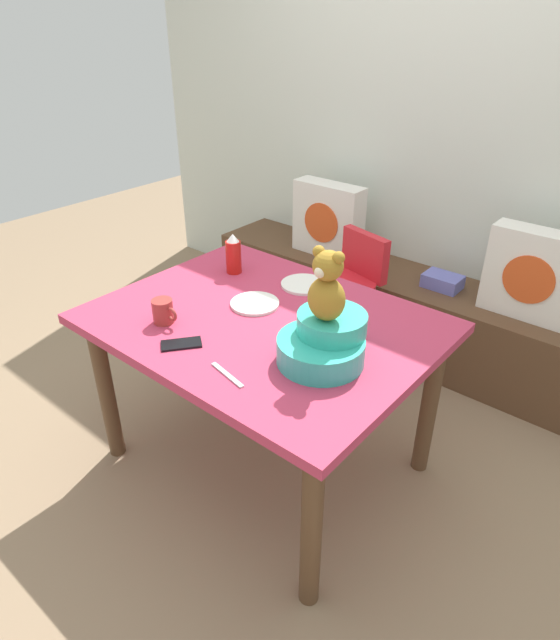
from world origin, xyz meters
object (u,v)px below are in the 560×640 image
object	(u,v)px
pillow_floral_right	(533,275)
cell_phone	(181,344)
book_stack	(442,281)
teddy_bear	(327,287)
pillow_floral_left	(328,220)
highchair	(345,287)
dining_table	(264,340)
ketchup_bottle	(233,255)
dinner_plate_far	(304,284)
dinner_plate_near	(255,304)
infant_seat_teal	(324,342)
coffee_mug	(163,311)

from	to	relation	value
pillow_floral_right	cell_phone	bearing A→B (deg)	-115.52
book_stack	teddy_bear	xyz separation A→B (m)	(0.15, -1.33, 0.52)
teddy_bear	pillow_floral_right	bearing A→B (deg)	77.08
pillow_floral_left	highchair	size ratio (longest dim) A/B	0.56
dining_table	highchair	xyz separation A→B (m)	(-0.15, 0.81, -0.12)
dining_table	ketchup_bottle	world-z (taller)	ketchup_bottle
dinner_plate_far	teddy_bear	bearing A→B (deg)	-45.34
dinner_plate_near	ketchup_bottle	bearing A→B (deg)	148.82
book_stack	teddy_bear	world-z (taller)	teddy_bear
dinner_plate_near	cell_phone	size ratio (longest dim) A/B	1.39
cell_phone	dining_table	bearing A→B (deg)	-69.82
highchair	infant_seat_teal	world-z (taller)	infant_seat_teal
teddy_bear	coffee_mug	distance (m)	0.69
infant_seat_teal	dinner_plate_far	world-z (taller)	infant_seat_teal
highchair	teddy_bear	distance (m)	1.13
teddy_bear	dinner_plate_far	xyz separation A→B (m)	(-0.40, 0.41, -0.27)
pillow_floral_left	coffee_mug	xyz separation A→B (m)	(0.29, -1.49, 0.11)
pillow_floral_right	coffee_mug	size ratio (longest dim) A/B	3.67
teddy_bear	dinner_plate_far	bearing A→B (deg)	134.66
pillow_floral_right	dinner_plate_far	size ratio (longest dim) A/B	2.20
book_stack	teddy_bear	bearing A→B (deg)	-83.57
ketchup_bottle	infant_seat_teal	bearing A→B (deg)	-23.00
infant_seat_teal	ketchup_bottle	size ratio (longest dim) A/B	1.78
dining_table	highchair	distance (m)	0.83
pillow_floral_left	coffee_mug	size ratio (longest dim) A/B	3.67
pillow_floral_left	teddy_bear	distance (m)	1.63
teddy_bear	ketchup_bottle	bearing A→B (deg)	156.96
pillow_floral_right	cell_phone	size ratio (longest dim) A/B	3.06
coffee_mug	dinner_plate_far	bearing A→B (deg)	70.01
pillow_floral_left	highchair	distance (m)	0.61
infant_seat_teal	coffee_mug	xyz separation A→B (m)	(-0.62, -0.19, -0.02)
pillow_floral_left	dining_table	world-z (taller)	pillow_floral_left
dining_table	highchair	bearing A→B (deg)	100.49
teddy_bear	dinner_plate_near	bearing A→B (deg)	162.76
pillow_floral_right	dining_table	xyz separation A→B (m)	(-0.64, -1.23, -0.04)
highchair	dining_table	bearing A→B (deg)	-79.51
pillow_floral_left	teddy_bear	bearing A→B (deg)	-55.06
ketchup_bottle	cell_phone	xyz separation A→B (m)	(0.29, -0.57, -0.08)
infant_seat_teal	ketchup_bottle	distance (m)	0.80
highchair	ketchup_bottle	xyz separation A→B (m)	(-0.24, -0.58, 0.31)
highchair	pillow_floral_right	bearing A→B (deg)	27.68
cell_phone	pillow_floral_right	bearing A→B (deg)	-78.28
ketchup_bottle	cell_phone	distance (m)	0.64
pillow_floral_left	dinner_plate_near	distance (m)	1.26
pillow_floral_right	cell_phone	world-z (taller)	pillow_floral_right
pillow_floral_right	infant_seat_teal	distance (m)	1.34
teddy_bear	coffee_mug	bearing A→B (deg)	-162.97
dinner_plate_far	coffee_mug	bearing A→B (deg)	-109.99
dining_table	dinner_plate_near	xyz separation A→B (m)	(-0.10, 0.06, 0.10)
book_stack	dinner_plate_near	world-z (taller)	dinner_plate_near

